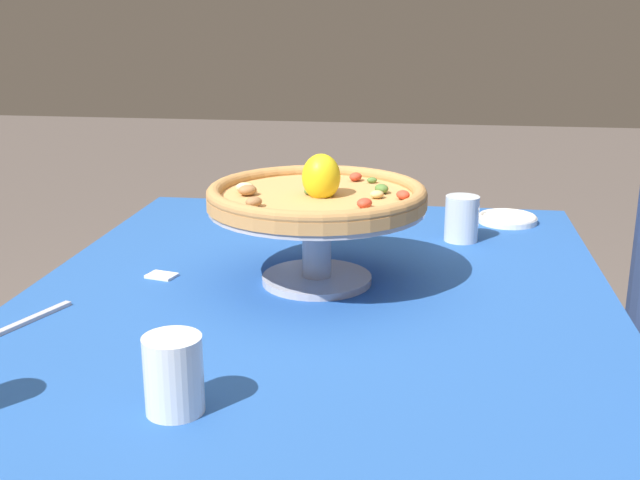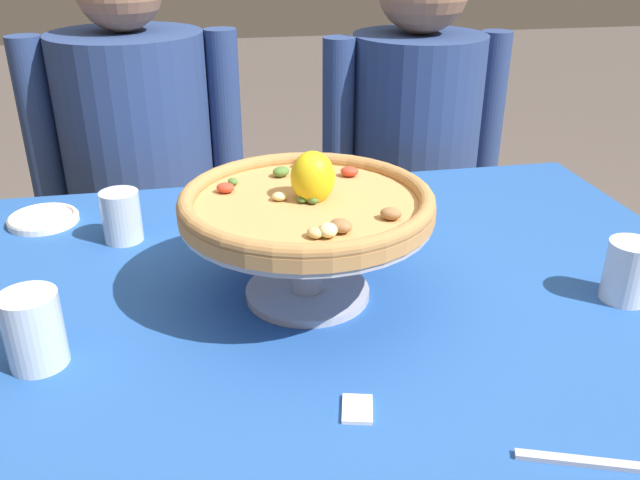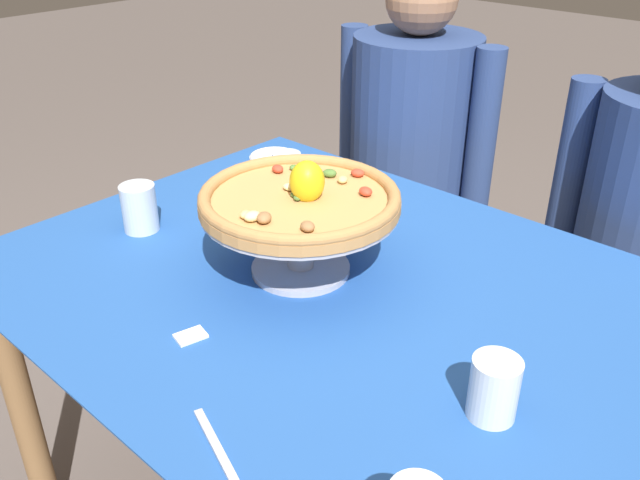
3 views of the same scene
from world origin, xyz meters
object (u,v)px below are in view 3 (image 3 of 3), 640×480
(water_glass_side_right, at_px, (494,391))
(sugar_packet, at_px, (191,336))
(pizza, at_px, (300,198))
(side_plate, at_px, (274,157))
(diner_left, at_px, (410,174))
(water_glass_back_left, at_px, (287,174))
(dinner_fork, at_px, (225,463))
(water_glass_side_left, at_px, (140,211))
(pizza_stand, at_px, (300,229))

(water_glass_side_right, height_order, sugar_packet, water_glass_side_right)
(pizza, distance_m, side_plate, 0.59)
(sugar_packet, distance_m, diner_left, 1.11)
(pizza, bearing_deg, water_glass_back_left, 138.95)
(dinner_fork, height_order, diner_left, diner_left)
(water_glass_side_left, relative_size, diner_left, 0.09)
(water_glass_back_left, bearing_deg, pizza_stand, -41.13)
(pizza, bearing_deg, water_glass_side_right, -12.03)
(water_glass_side_left, height_order, water_glass_side_right, water_glass_side_left)
(water_glass_side_right, distance_m, sugar_packet, 0.49)
(pizza_stand, bearing_deg, water_glass_side_left, -163.97)
(pizza, relative_size, side_plate, 2.86)
(pizza_stand, distance_m, water_glass_back_left, 0.39)
(water_glass_side_left, bearing_deg, side_plate, 99.17)
(water_glass_side_left, bearing_deg, water_glass_back_left, 77.32)
(water_glass_side_right, distance_m, diner_left, 1.18)
(pizza_stand, relative_size, water_glass_side_right, 3.85)
(water_glass_back_left, height_order, dinner_fork, water_glass_back_left)
(pizza_stand, relative_size, pizza, 0.99)
(water_glass_back_left, bearing_deg, water_glass_side_right, -24.94)
(pizza_stand, relative_size, sugar_packet, 7.31)
(side_plate, height_order, dinner_fork, side_plate)
(diner_left, bearing_deg, sugar_packet, -73.75)
(water_glass_side_left, xyz_separation_m, sugar_packet, (0.39, -0.17, -0.04))
(water_glass_side_right, bearing_deg, pizza_stand, 168.00)
(dinner_fork, xyz_separation_m, diner_left, (-0.56, 1.20, -0.13))
(water_glass_side_left, relative_size, side_plate, 0.79)
(pizza_stand, relative_size, water_glass_side_left, 3.55)
(water_glass_side_right, bearing_deg, diner_left, 131.06)
(pizza, distance_m, sugar_packet, 0.32)
(water_glass_side_right, relative_size, diner_left, 0.08)
(pizza, height_order, water_glass_back_left, pizza)
(water_glass_back_left, relative_size, water_glass_side_right, 0.98)
(dinner_fork, distance_m, diner_left, 1.33)
(water_glass_side_left, height_order, diner_left, diner_left)
(sugar_packet, bearing_deg, pizza, 92.41)
(side_plate, bearing_deg, pizza_stand, -38.81)
(water_glass_side_left, distance_m, dinner_fork, 0.71)
(pizza_stand, relative_size, side_plate, 2.81)
(pizza, distance_m, diner_left, 0.88)
(water_glass_back_left, relative_size, diner_left, 0.08)
(water_glass_side_left, relative_size, dinner_fork, 0.55)
(water_glass_side_right, distance_m, side_plate, 1.03)
(pizza, distance_m, water_glass_side_right, 0.49)
(pizza_stand, height_order, sugar_packet, pizza_stand)
(side_plate, height_order, sugar_packet, side_plate)
(pizza_stand, xyz_separation_m, dinner_fork, (0.26, -0.42, -0.09))
(diner_left, bearing_deg, side_plate, -110.04)
(water_glass_side_left, height_order, water_glass_back_left, water_glass_side_left)
(side_plate, bearing_deg, water_glass_back_left, -34.07)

